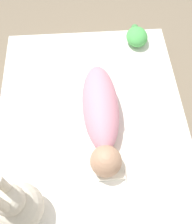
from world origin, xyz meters
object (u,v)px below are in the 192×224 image
at_px(bunny_plush, 18,206).
at_px(swaddled_baby, 101,115).
at_px(turtle_plush, 137,36).
at_px(pillow, 179,206).

bearing_deg(bunny_plush, swaddled_baby, -41.19).
height_order(bunny_plush, turtle_plush, bunny_plush).
height_order(swaddled_baby, bunny_plush, bunny_plush).
xyz_separation_m(bunny_plush, turtle_plush, (0.91, -0.59, -0.08)).
bearing_deg(pillow, bunny_plush, 87.25).
distance_m(swaddled_baby, turtle_plush, 0.58).
bearing_deg(swaddled_baby, bunny_plush, -41.76).
relative_size(bunny_plush, turtle_plush, 2.11).
bearing_deg(bunny_plush, pillow, -92.75).
distance_m(pillow, bunny_plush, 0.62).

